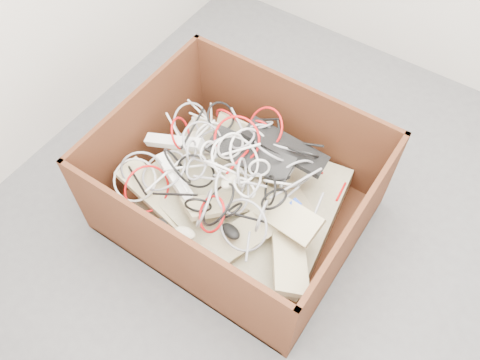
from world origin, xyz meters
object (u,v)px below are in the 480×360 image
Objects in this scene: cardboard_box at (235,198)px; power_strip_left at (173,142)px; power_strip_right at (175,177)px; vga_plug at (295,204)px.

power_strip_left is (-0.37, -0.01, 0.21)m from cardboard_box.
power_strip_right is (-0.24, -0.16, 0.19)m from cardboard_box.
cardboard_box reaches higher than vga_plug.
power_strip_left reaches higher than power_strip_right.
power_strip_left is at bearing 151.33° from power_strip_right.
cardboard_box reaches higher than power_strip_right.
power_strip_right is 6.26× the size of vga_plug.
power_strip_left is at bearing -178.40° from cardboard_box.
vga_plug is (0.57, 0.20, 0.00)m from power_strip_right.
power_strip_right is at bearing -149.79° from vga_plug.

